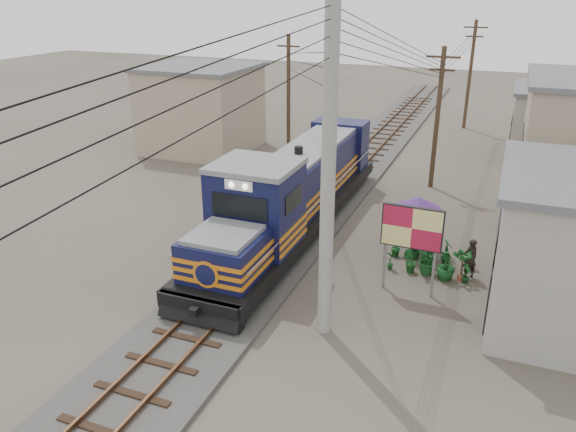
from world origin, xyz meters
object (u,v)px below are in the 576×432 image
at_px(market_umbrella, 418,204).
at_px(vendor, 470,259).
at_px(locomotive, 293,194).
at_px(billboard, 412,230).

bearing_deg(market_umbrella, vendor, -35.37).
relative_size(locomotive, billboard, 5.09).
bearing_deg(billboard, vendor, 46.33).
height_order(locomotive, billboard, locomotive).
distance_m(locomotive, billboard, 6.30).
xyz_separation_m(billboard, vendor, (1.84, 1.80, -1.53)).
bearing_deg(locomotive, vendor, -11.23).
height_order(billboard, market_umbrella, billboard).
bearing_deg(market_umbrella, billboard, -84.36).
bearing_deg(locomotive, market_umbrella, 1.23).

